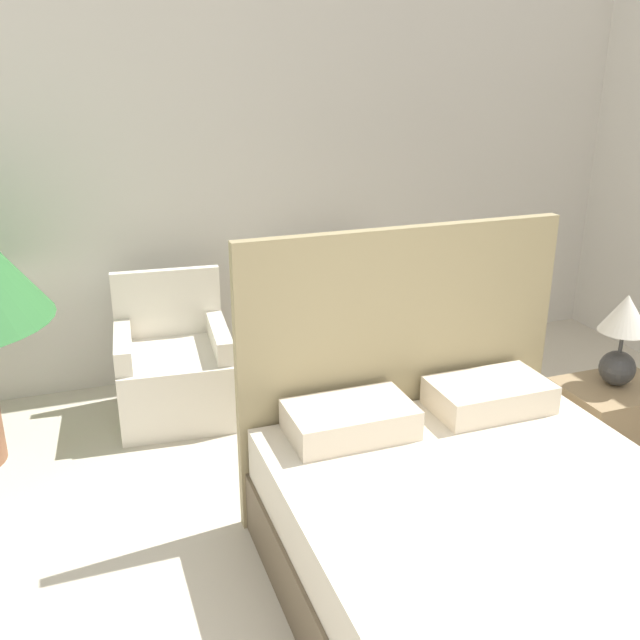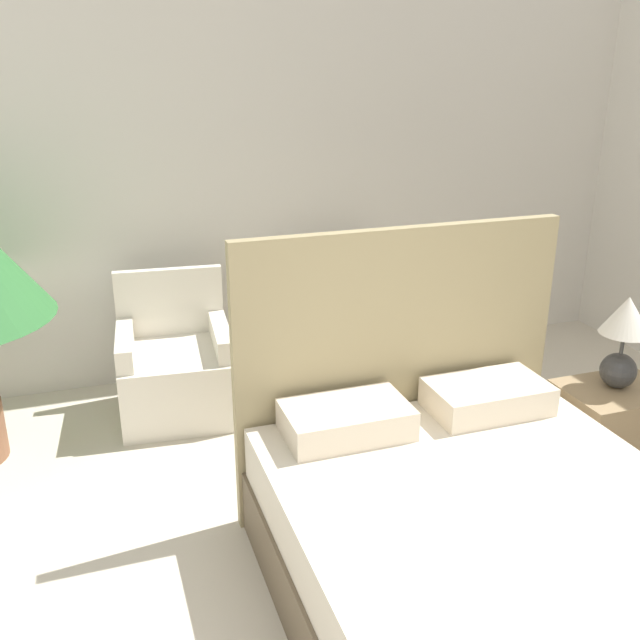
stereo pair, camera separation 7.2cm
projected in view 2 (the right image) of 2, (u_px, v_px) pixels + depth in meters
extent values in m
cube|color=silver|center=(271.00, 165.00, 4.86)|extent=(10.00, 0.06, 2.90)
cube|color=brown|center=(508.00, 610.00, 2.74)|extent=(1.61, 2.06, 0.31)
cube|color=beige|center=(515.00, 551.00, 2.64)|extent=(1.58, 2.02, 0.25)
cube|color=tan|center=(398.00, 370.00, 3.49)|extent=(1.64, 0.06, 1.42)
cube|color=beige|center=(346.00, 420.00, 3.19)|extent=(0.56, 0.35, 0.14)
cube|color=beige|center=(487.00, 396.00, 3.41)|extent=(0.56, 0.35, 0.14)
cube|color=silver|center=(177.00, 383.00, 4.49)|extent=(0.74, 0.74, 0.43)
cube|color=silver|center=(170.00, 302.00, 4.62)|extent=(0.69, 0.12, 0.44)
cube|color=silver|center=(125.00, 345.00, 4.33)|extent=(0.15, 0.62, 0.14)
cube|color=silver|center=(221.00, 336.00, 4.46)|extent=(0.15, 0.62, 0.14)
cube|color=silver|center=(344.00, 360.00, 4.83)|extent=(0.75, 0.75, 0.43)
cube|color=silver|center=(324.00, 285.00, 4.95)|extent=(0.69, 0.13, 0.44)
cube|color=silver|center=(304.00, 326.00, 4.62)|extent=(0.16, 0.62, 0.14)
cube|color=silver|center=(382.00, 314.00, 4.84)|extent=(0.16, 0.62, 0.14)
cube|color=#937A56|center=(610.00, 433.00, 3.80)|extent=(0.55, 0.43, 0.53)
sphere|color=#333333|center=(618.00, 370.00, 3.69)|extent=(0.19, 0.19, 0.19)
cylinder|color=#333333|center=(622.00, 344.00, 3.64)|extent=(0.02, 0.02, 0.11)
cone|color=silver|center=(627.00, 315.00, 3.59)|extent=(0.26, 0.26, 0.20)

